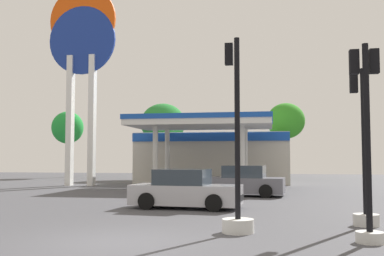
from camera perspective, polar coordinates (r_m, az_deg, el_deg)
The scene contains 11 objects.
ground_plane at distance 10.63m, azimuth -9.39°, elevation -14.00°, with size 90.00×90.00×0.00m, color #47474C.
gas_station at distance 34.80m, azimuth 2.76°, elevation -3.42°, with size 11.22×13.02×4.51m.
station_pole_sign at distance 32.93m, azimuth -13.63°, elevation 8.89°, with size 4.80×0.56×13.94m.
car_0 at distance 17.33m, azimuth -0.82°, elevation -7.85°, with size 4.25×2.18×1.47m.
car_2 at distance 23.02m, azimuth 6.27°, elevation -6.76°, with size 4.39×2.26×1.52m.
traffic_signal_0 at distance 13.72m, azimuth 20.78°, elevation -6.12°, with size 0.71×0.71×4.44m.
traffic_signal_1 at distance 11.73m, azimuth 5.66°, elevation -6.93°, with size 0.81×0.81×5.02m.
traffic_signal_2 at distance 11.06m, azimuth 21.14°, elevation -3.07°, with size 0.65×0.67×4.51m.
tree_0 at distance 46.18m, azimuth -15.35°, elevation 0.02°, with size 3.07×3.07×6.45m.
tree_1 at distance 41.41m, azimuth -3.67°, elevation 0.58°, with size 4.05×4.05×6.84m.
tree_2 at distance 39.64m, azimuth 11.69°, elevation 0.82°, with size 3.23×3.23×6.58m.
Camera 1 is at (3.47, -9.87, 1.90)m, focal length 42.50 mm.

